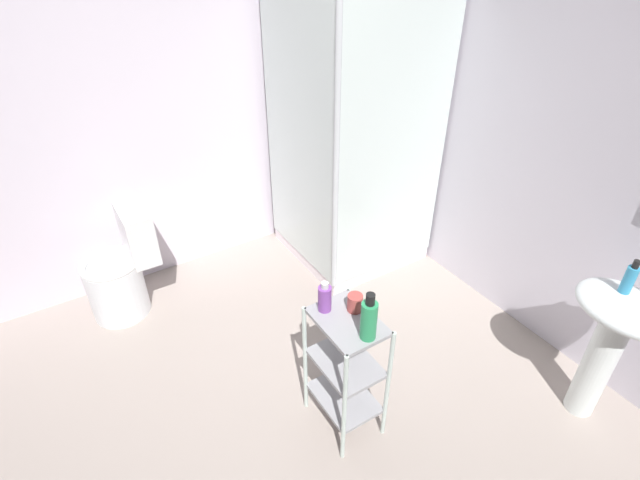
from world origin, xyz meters
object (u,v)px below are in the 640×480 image
at_px(hand_soap_bottle, 629,279).
at_px(body_wash_bottle_green, 369,319).
at_px(toilet, 121,273).
at_px(storage_cart, 346,364).
at_px(rinse_cup, 355,303).
at_px(pedestal_sink, 613,333).
at_px(shower_stall, 348,207).
at_px(conditioner_bottle_purple, 325,298).

xyz_separation_m(hand_soap_bottle, body_wash_bottle_green, (-0.47, -1.17, -0.04)).
relative_size(toilet, body_wash_bottle_green, 3.08).
xyz_separation_m(toilet, hand_soap_bottle, (2.13, 1.94, 0.57)).
distance_m(storage_cart, rinse_cup, 0.36).
height_order(pedestal_sink, rinse_cup, rinse_cup).
height_order(hand_soap_bottle, rinse_cup, hand_soap_bottle).
distance_m(shower_stall, storage_cart, 1.51).
height_order(conditioner_bottle_purple, rinse_cup, conditioner_bottle_purple).
relative_size(body_wash_bottle_green, rinse_cup, 2.83).
relative_size(shower_stall, storage_cart, 2.70).
bearing_deg(body_wash_bottle_green, storage_cart, -173.86).
xyz_separation_m(shower_stall, body_wash_bottle_green, (1.37, -0.86, 0.38)).
relative_size(hand_soap_bottle, body_wash_bottle_green, 0.74).
relative_size(toilet, storage_cart, 1.03).
bearing_deg(toilet, shower_stall, 79.73).
bearing_deg(pedestal_sink, conditioner_bottle_purple, -122.05).
bearing_deg(pedestal_sink, storage_cart, -118.88).
xyz_separation_m(hand_soap_bottle, conditioner_bottle_purple, (-0.72, -1.23, -0.08)).
bearing_deg(body_wash_bottle_green, conditioner_bottle_purple, -165.53).
height_order(pedestal_sink, storage_cart, pedestal_sink).
bearing_deg(storage_cart, conditioner_bottle_purple, -156.80).
height_order(pedestal_sink, conditioner_bottle_purple, conditioner_bottle_purple).
relative_size(pedestal_sink, storage_cart, 1.09).
relative_size(shower_stall, hand_soap_bottle, 10.92).
xyz_separation_m(storage_cart, hand_soap_bottle, (0.60, 1.18, 0.45)).
relative_size(pedestal_sink, rinse_cup, 9.30).
distance_m(pedestal_sink, conditioner_bottle_purple, 1.45).
bearing_deg(conditioner_bottle_purple, pedestal_sink, 57.95).
bearing_deg(toilet, storage_cart, 26.28).
relative_size(storage_cart, conditioner_bottle_purple, 4.57).
distance_m(pedestal_sink, storage_cart, 1.34).
bearing_deg(storage_cart, shower_stall, 144.76).
bearing_deg(shower_stall, toilet, -100.27).
relative_size(pedestal_sink, hand_soap_bottle, 4.42).
height_order(shower_stall, body_wash_bottle_green, shower_stall).
bearing_deg(hand_soap_bottle, pedestal_sink, -23.92).
relative_size(body_wash_bottle_green, conditioner_bottle_purple, 1.52).
distance_m(shower_stall, rinse_cup, 1.48).
bearing_deg(hand_soap_bottle, toilet, -137.77).
xyz_separation_m(conditioner_bottle_purple, rinse_cup, (0.08, 0.12, -0.03)).
height_order(toilet, storage_cart, toilet).
height_order(toilet, hand_soap_bottle, hand_soap_bottle).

